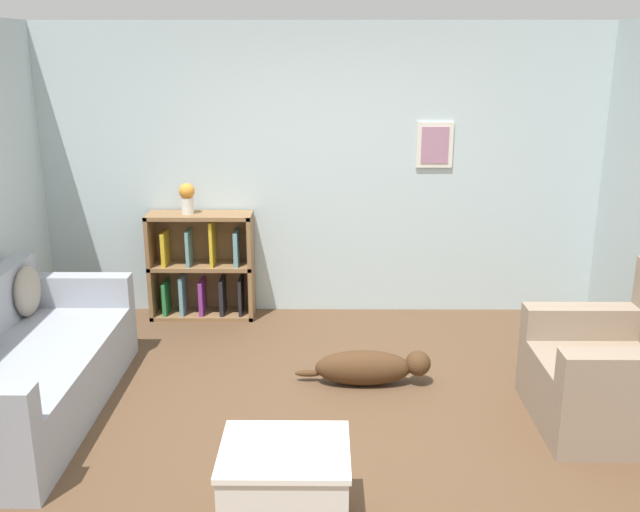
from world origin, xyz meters
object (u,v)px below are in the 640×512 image
at_px(dog, 370,367).
at_px(vase, 187,197).
at_px(coffee_table, 285,486).
at_px(couch, 18,371).
at_px(bookshelf, 202,267).
at_px(recliner_chair, 621,374).

relative_size(dog, vase, 3.63).
height_order(coffee_table, dog, coffee_table).
bearing_deg(couch, bookshelf, 63.53).
xyz_separation_m(couch, coffee_table, (1.84, -1.19, -0.06)).
bearing_deg(recliner_chair, couch, 178.70).
bearing_deg(dog, coffee_table, -107.80).
height_order(couch, vase, vase).
bearing_deg(coffee_table, vase, 108.56).
distance_m(couch, recliner_chair, 3.95).
bearing_deg(vase, dog, -41.85).
bearing_deg(bookshelf, dog, -44.25).
relative_size(couch, recliner_chair, 2.07).
relative_size(bookshelf, coffee_table, 1.49).
relative_size(bookshelf, recliner_chair, 0.96).
distance_m(bookshelf, vase, 0.67).
height_order(dog, vase, vase).
bearing_deg(recliner_chair, vase, 148.43).
distance_m(recliner_chair, vase, 3.75).
distance_m(couch, bookshelf, 2.08).
height_order(couch, dog, couch).
bearing_deg(coffee_table, couch, 147.10).
height_order(recliner_chair, dog, recliner_chair).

